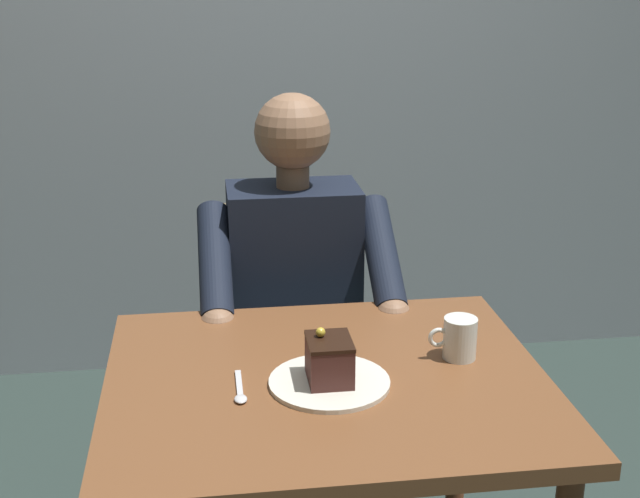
# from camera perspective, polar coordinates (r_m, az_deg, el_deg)

# --- Properties ---
(dining_table) EXTENTS (0.93, 0.78, 0.74)m
(dining_table) POSITION_cam_1_polar(r_m,az_deg,el_deg) (1.87, 0.45, -11.09)
(dining_table) COLOR brown
(dining_table) RESTS_ON ground
(chair) EXTENTS (0.42, 0.42, 0.89)m
(chair) POSITION_cam_1_polar(r_m,az_deg,el_deg) (2.60, -1.92, -6.12)
(chair) COLOR brown
(chair) RESTS_ON ground
(seated_person) EXTENTS (0.53, 0.58, 1.24)m
(seated_person) POSITION_cam_1_polar(r_m,az_deg,el_deg) (2.38, -1.53, -4.36)
(seated_person) COLOR black
(seated_person) RESTS_ON ground
(dessert_plate) EXTENTS (0.25, 0.25, 0.01)m
(dessert_plate) POSITION_cam_1_polar(r_m,az_deg,el_deg) (1.79, 0.54, -8.83)
(dessert_plate) COLOR silver
(dessert_plate) RESTS_ON dining_table
(cake_slice) EXTENTS (0.09, 0.11, 0.11)m
(cake_slice) POSITION_cam_1_polar(r_m,az_deg,el_deg) (1.77, 0.54, -7.36)
(cake_slice) COLOR #492520
(cake_slice) RESTS_ON dessert_plate
(coffee_cup) EXTENTS (0.11, 0.07, 0.09)m
(coffee_cup) POSITION_cam_1_polar(r_m,az_deg,el_deg) (1.91, 9.22, -5.81)
(coffee_cup) COLOR silver
(coffee_cup) RESTS_ON dining_table
(dessert_spoon) EXTENTS (0.03, 0.14, 0.01)m
(dessert_spoon) POSITION_cam_1_polar(r_m,az_deg,el_deg) (1.77, -5.33, -9.41)
(dessert_spoon) COLOR silver
(dessert_spoon) RESTS_ON dining_table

